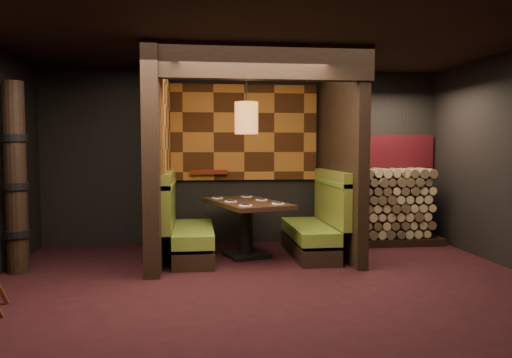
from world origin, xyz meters
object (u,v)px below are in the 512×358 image
object	(u,v)px
pendant_lamp	(246,118)
dining_table	(246,217)
totem_column	(16,179)
booth_bench_right	(316,228)
booth_bench_left	(186,231)
firewood_stack	(387,206)

from	to	relation	value
pendant_lamp	dining_table	bearing A→B (deg)	90.00
totem_column	booth_bench_right	bearing A→B (deg)	7.86
booth_bench_left	dining_table	distance (m)	0.88
booth_bench_right	firewood_stack	distance (m)	1.54
totem_column	dining_table	bearing A→B (deg)	10.57
pendant_lamp	firewood_stack	size ratio (longest dim) A/B	0.63
totem_column	firewood_stack	size ratio (longest dim) A/B	1.39
booth_bench_left	firewood_stack	bearing A→B (deg)	12.17
totem_column	firewood_stack	distance (m)	5.51
booth_bench_left	dining_table	world-z (taller)	booth_bench_left
booth_bench_right	firewood_stack	bearing A→B (deg)	27.35
dining_table	totem_column	size ratio (longest dim) A/B	0.71
booth_bench_left	booth_bench_right	xyz separation A→B (m)	(1.89, 0.00, 0.00)
booth_bench_left	totem_column	bearing A→B (deg)	-165.25
totem_column	pendant_lamp	bearing A→B (deg)	9.63
booth_bench_left	firewood_stack	distance (m)	3.33
booth_bench_left	totem_column	size ratio (longest dim) A/B	0.67
dining_table	totem_column	bearing A→B (deg)	-169.43
pendant_lamp	booth_bench_right	bearing A→B (deg)	2.75
booth_bench_right	pendant_lamp	bearing A→B (deg)	-177.25
booth_bench_right	dining_table	world-z (taller)	booth_bench_right
booth_bench_right	pendant_lamp	distance (m)	1.90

